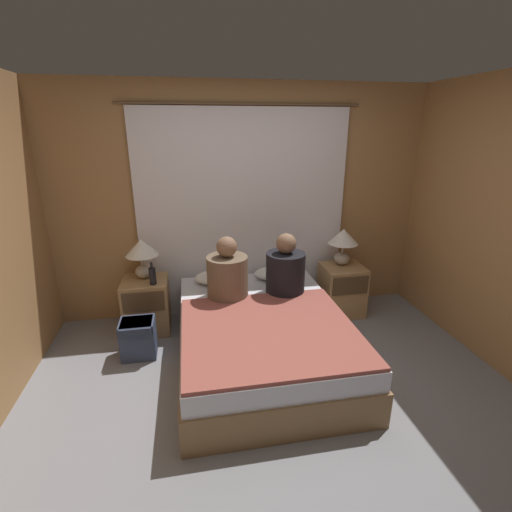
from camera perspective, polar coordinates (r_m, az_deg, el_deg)
name	(u,v)px	position (r m, az deg, el deg)	size (l,w,h in m)	color
ground_plane	(278,406)	(3.11, 3.33, -22.02)	(16.00, 16.00, 0.00)	gray
wall_back	(243,204)	(4.12, -2.07, 8.06)	(4.16, 0.06, 2.50)	#A37547
curtain_panel	(244,215)	(4.08, -1.92, 6.32)	(2.47, 0.02, 2.28)	white
bed	(262,337)	(3.47, 0.92, -12.41)	(1.47, 1.99, 0.47)	olive
nightstand_left	(147,305)	(4.07, -16.45, -7.27)	(0.46, 0.43, 0.57)	#A87F51
nightstand_right	(342,290)	(4.37, 13.04, -5.05)	(0.46, 0.43, 0.57)	#A87F51
lamp_left	(142,252)	(3.92, -17.14, 0.61)	(0.33, 0.33, 0.42)	#B2A899
lamp_right	(343,241)	(4.23, 13.26, 2.33)	(0.33, 0.33, 0.42)	#B2A899
pillow_left	(218,277)	(4.00, -5.86, -3.24)	(0.50, 0.32, 0.12)	white
pillow_right	(277,273)	(4.09, 3.20, -2.62)	(0.50, 0.32, 0.12)	white
blanket_on_bed	(269,330)	(3.09, 2.06, -11.31)	(1.41, 1.33, 0.03)	#994C42
person_left_in_bed	(227,274)	(3.57, -4.42, -2.83)	(0.39, 0.39, 0.62)	brown
person_right_in_bed	(285,270)	(3.67, 4.55, -2.18)	(0.39, 0.39, 0.62)	black
beer_bottle_on_left_stand	(153,276)	(3.80, -15.63, -2.92)	(0.07, 0.07, 0.23)	black
backpack_on_floor	(138,336)	(3.70, -17.67, -11.66)	(0.31, 0.29, 0.36)	#333D56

